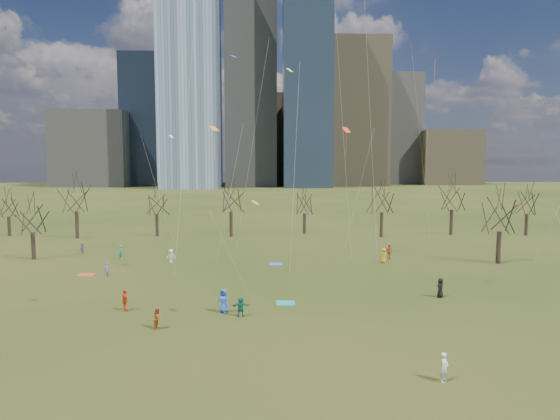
{
  "coord_description": "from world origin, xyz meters",
  "views": [
    {
      "loc": [
        -1.53,
        -39.3,
        12.0
      ],
      "look_at": [
        0.0,
        12.0,
        7.0
      ],
      "focal_mm": 32.0,
      "sensor_mm": 36.0,
      "label": 1
    }
  ],
  "objects_px": {
    "blanket_navy": "(276,264)",
    "blanket_crimson": "(86,275)",
    "person_1": "(444,367)",
    "person_2": "(158,318)",
    "person_0": "(223,301)",
    "person_4": "(125,300)",
    "blanket_teal": "(285,303)"
  },
  "relations": [
    {
      "from": "person_1",
      "to": "person_2",
      "type": "distance_m",
      "value": 19.77
    },
    {
      "from": "person_1",
      "to": "blanket_teal",
      "type": "bearing_deg",
      "value": 70.48
    },
    {
      "from": "blanket_crimson",
      "to": "person_0",
      "type": "bearing_deg",
      "value": -41.18
    },
    {
      "from": "person_4",
      "to": "person_2",
      "type": "bearing_deg",
      "value": -175.56
    },
    {
      "from": "blanket_navy",
      "to": "person_1",
      "type": "xyz_separation_m",
      "value": [
        8.54,
        -31.63,
        0.8
      ]
    },
    {
      "from": "person_0",
      "to": "person_2",
      "type": "distance_m",
      "value": 5.77
    },
    {
      "from": "blanket_crimson",
      "to": "person_1",
      "type": "relative_size",
      "value": 0.99
    },
    {
      "from": "blanket_navy",
      "to": "person_0",
      "type": "xyz_separation_m",
      "value": [
        -4.56,
        -18.7,
        0.94
      ]
    },
    {
      "from": "blanket_crimson",
      "to": "person_4",
      "type": "distance_m",
      "value": 15.2
    },
    {
      "from": "person_0",
      "to": "person_2",
      "type": "bearing_deg",
      "value": -121.04
    },
    {
      "from": "person_2",
      "to": "person_4",
      "type": "bearing_deg",
      "value": 47.73
    },
    {
      "from": "person_2",
      "to": "person_4",
      "type": "xyz_separation_m",
      "value": [
        -3.55,
        4.4,
        0.1
      ]
    },
    {
      "from": "blanket_teal",
      "to": "person_0",
      "type": "bearing_deg",
      "value": -153.76
    },
    {
      "from": "blanket_teal",
      "to": "person_0",
      "type": "height_order",
      "value": "person_0"
    },
    {
      "from": "blanket_navy",
      "to": "person_2",
      "type": "distance_m",
      "value": 24.17
    },
    {
      "from": "person_0",
      "to": "person_2",
      "type": "xyz_separation_m",
      "value": [
        -4.39,
        -3.73,
        -0.18
      ]
    },
    {
      "from": "blanket_crimson",
      "to": "person_4",
      "type": "relative_size",
      "value": 0.91
    },
    {
      "from": "blanket_navy",
      "to": "blanket_crimson",
      "type": "xyz_separation_m",
      "value": [
        -20.25,
        -4.98,
        0.0
      ]
    },
    {
      "from": "blanket_crimson",
      "to": "person_1",
      "type": "bearing_deg",
      "value": -42.79
    },
    {
      "from": "person_0",
      "to": "blanket_navy",
      "type": "bearing_deg",
      "value": 94.89
    },
    {
      "from": "blanket_teal",
      "to": "person_0",
      "type": "distance_m",
      "value": 5.71
    },
    {
      "from": "person_1",
      "to": "person_4",
      "type": "distance_m",
      "value": 25.06
    },
    {
      "from": "blanket_crimson",
      "to": "person_1",
      "type": "xyz_separation_m",
      "value": [
        28.79,
        -26.65,
        0.8
      ]
    },
    {
      "from": "person_4",
      "to": "person_1",
      "type": "bearing_deg",
      "value": -157.34
    },
    {
      "from": "person_0",
      "to": "person_1",
      "type": "bearing_deg",
      "value": -26.0
    },
    {
      "from": "blanket_navy",
      "to": "person_4",
      "type": "xyz_separation_m",
      "value": [
        -12.51,
        -18.04,
        0.86
      ]
    },
    {
      "from": "blanket_navy",
      "to": "blanket_crimson",
      "type": "height_order",
      "value": "same"
    },
    {
      "from": "blanket_teal",
      "to": "person_1",
      "type": "relative_size",
      "value": 0.99
    },
    {
      "from": "blanket_teal",
      "to": "person_1",
      "type": "xyz_separation_m",
      "value": [
        8.05,
        -15.42,
        0.8
      ]
    },
    {
      "from": "blanket_teal",
      "to": "person_2",
      "type": "xyz_separation_m",
      "value": [
        -9.45,
        -6.22,
        0.76
      ]
    },
    {
      "from": "blanket_teal",
      "to": "person_2",
      "type": "height_order",
      "value": "person_2"
    },
    {
      "from": "blanket_crimson",
      "to": "person_0",
      "type": "relative_size",
      "value": 0.84
    }
  ]
}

